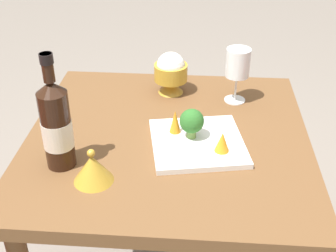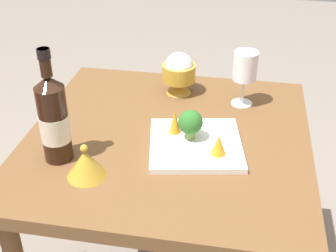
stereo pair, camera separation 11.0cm
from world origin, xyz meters
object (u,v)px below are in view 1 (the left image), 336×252
object	(u,v)px
serving_plate	(197,143)
carrot_garnish_right	(222,142)
wine_glass	(238,64)
rice_bowl_lid	(93,168)
broccoli_floret	(192,122)
wine_bottle	(56,125)
rice_bowl	(171,72)
carrot_garnish_left	(175,121)

from	to	relation	value
serving_plate	carrot_garnish_right	world-z (taller)	carrot_garnish_right
wine_glass	rice_bowl_lid	distance (m)	0.58
broccoli_floret	serving_plate	bearing A→B (deg)	-41.77
broccoli_floret	wine_bottle	bearing A→B (deg)	-158.60
wine_glass	rice_bowl	bearing A→B (deg)	168.28
rice_bowl	serving_plate	world-z (taller)	rice_bowl
rice_bowl_lid	broccoli_floret	xyz separation A→B (m)	(0.24, 0.19, 0.03)
rice_bowl	carrot_garnish_right	size ratio (longest dim) A/B	2.50
broccoli_floret	carrot_garnish_left	size ratio (longest dim) A/B	1.25
serving_plate	rice_bowl	bearing A→B (deg)	107.24
rice_bowl_lid	broccoli_floret	bearing A→B (deg)	39.21
wine_bottle	broccoli_floret	distance (m)	0.36
rice_bowl	carrot_garnish_left	world-z (taller)	rice_bowl
wine_bottle	carrot_garnish_left	bearing A→B (deg)	28.37
wine_bottle	serving_plate	world-z (taller)	wine_bottle
rice_bowl_lid	carrot_garnish_left	distance (m)	0.29
broccoli_floret	carrot_garnish_right	distance (m)	0.11
serving_plate	wine_glass	bearing A→B (deg)	66.73
rice_bowl	carrot_garnish_right	world-z (taller)	rice_bowl
wine_bottle	carrot_garnish_left	size ratio (longest dim) A/B	4.52
wine_glass	broccoli_floret	distance (m)	0.29
wine_glass	carrot_garnish_left	size ratio (longest dim) A/B	2.61
rice_bowl	broccoli_floret	xyz separation A→B (m)	(0.08, -0.30, -0.01)
wine_bottle	rice_bowl_lid	bearing A→B (deg)	-32.17
wine_bottle	wine_glass	size ratio (longest dim) A/B	1.73
serving_plate	broccoli_floret	distance (m)	0.06
wine_glass	carrot_garnish_right	bearing A→B (deg)	-99.15
rice_bowl	serving_plate	bearing A→B (deg)	-72.76
rice_bowl_lid	carrot_garnish_right	bearing A→B (deg)	22.35
rice_bowl_lid	broccoli_floret	distance (m)	0.30
rice_bowl_lid	carrot_garnish_left	bearing A→B (deg)	48.91
wine_glass	rice_bowl_lid	bearing A→B (deg)	-129.68
wine_glass	carrot_garnish_right	size ratio (longest dim) A/B	3.15
carrot_garnish_left	carrot_garnish_right	distance (m)	0.16
carrot_garnish_left	rice_bowl	bearing A→B (deg)	96.70
wine_bottle	rice_bowl_lid	xyz separation A→B (m)	(0.10, -0.06, -0.08)
wine_bottle	carrot_garnish_left	xyz separation A→B (m)	(0.29, 0.15, -0.07)
rice_bowl_lid	carrot_garnish_left	world-z (taller)	rice_bowl_lid
rice_bowl_lid	rice_bowl	bearing A→B (deg)	72.27
broccoli_floret	wine_glass	bearing A→B (deg)	62.13
wine_bottle	carrot_garnish_left	distance (m)	0.33
wine_glass	serving_plate	xyz separation A→B (m)	(-0.12, -0.27, -0.12)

